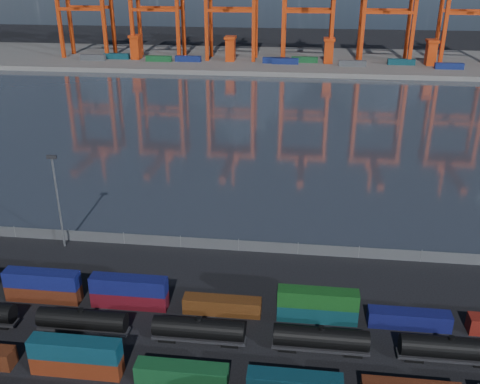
# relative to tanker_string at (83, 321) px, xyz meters

# --- Properties ---
(ground) EXTENTS (700.00, 700.00, 0.00)m
(ground) POSITION_rel_tanker_string_xyz_m (17.69, -4.03, -1.89)
(ground) COLOR black
(ground) RESTS_ON ground
(harbor_water) EXTENTS (700.00, 700.00, 0.00)m
(harbor_water) POSITION_rel_tanker_string_xyz_m (17.69, 100.97, -1.88)
(harbor_water) COLOR #28303B
(harbor_water) RESTS_ON ground
(far_quay) EXTENTS (700.00, 70.00, 2.00)m
(far_quay) POSITION_rel_tanker_string_xyz_m (17.69, 205.97, -0.89)
(far_quay) COLOR #514F4C
(far_quay) RESTS_ON ground
(container_row_mid) EXTENTS (139.89, 2.22, 4.73)m
(container_row_mid) POSITION_rel_tanker_string_xyz_m (23.97, -7.26, -0.20)
(container_row_mid) COLOR #3A3D3E
(container_row_mid) RESTS_ON ground
(container_row_north) EXTENTS (127.13, 2.21, 4.72)m
(container_row_north) POSITION_rel_tanker_string_xyz_m (7.72, 6.47, -0.03)
(container_row_north) COLOR navy
(container_row_north) RESTS_ON ground
(tanker_string) EXTENTS (105.23, 2.63, 3.76)m
(tanker_string) POSITION_rel_tanker_string_xyz_m (0.00, 0.00, 0.00)
(tanker_string) COLOR black
(tanker_string) RESTS_ON ground
(waterfront_fence) EXTENTS (160.12, 0.12, 2.20)m
(waterfront_fence) POSITION_rel_tanker_string_xyz_m (17.69, 23.97, -0.88)
(waterfront_fence) COLOR #595B5E
(waterfront_fence) RESTS_ON ground
(yard_light_mast) EXTENTS (1.60, 0.40, 16.60)m
(yard_light_mast) POSITION_rel_tanker_string_xyz_m (-12.31, 21.97, 7.41)
(yard_light_mast) COLOR slate
(yard_light_mast) RESTS_ON ground
(quay_containers) EXTENTS (172.58, 10.99, 2.60)m
(quay_containers) POSITION_rel_tanker_string_xyz_m (6.69, 191.43, 1.41)
(quay_containers) COLOR navy
(quay_containers) RESTS_ON far_quay
(straddle_carriers) EXTENTS (140.00, 7.00, 11.10)m
(straddle_carriers) POSITION_rel_tanker_string_xyz_m (15.19, 195.97, 5.93)
(straddle_carriers) COLOR red
(straddle_carriers) RESTS_ON far_quay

